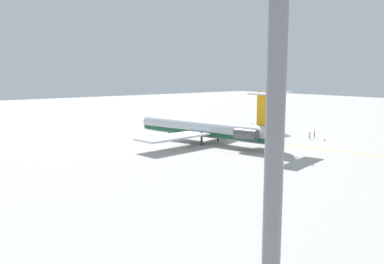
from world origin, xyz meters
The scene contains 11 objects.
ground centered at (0.00, 0.00, 0.00)m, with size 364.79×364.79×0.00m, color #B7B5AD.
main_jetliner centered at (1.79, 12.19, 3.28)m, with size 41.01×36.55×12.03m.
ground_crew_near_nose centered at (-8.71, -10.42, 1.09)m, with size 0.28×0.44×1.72m.
ground_crew_near_tail centered at (-8.04, -13.31, 1.12)m, with size 0.42×0.28×1.77m.
ground_crew_portside centered at (19.46, -5.31, 1.11)m, with size 0.43×0.28×1.76m.
ground_crew_starboard centered at (27.00, -1.53, 1.13)m, with size 0.37×0.31×1.78m.
safety_cone_nose centered at (27.76, 4.39, 0.28)m, with size 0.40×0.40×0.55m, color #EA590F.
safety_cone_wingtip centered at (-12.46, -10.89, 0.28)m, with size 0.40×0.40×0.55m, color #EA590F.
safety_cone_tail centered at (26.04, 3.41, 0.28)m, with size 0.40×0.40×0.55m, color #EA590F.
taxiway_centreline centered at (2.92, 4.36, 0.00)m, with size 99.37×0.36×0.01m, color gold.
light_mast centered at (-56.03, 59.84, 13.35)m, with size 4.00×0.70×24.28m.
Camera 1 is at (-65.28, 71.05, 15.71)m, focal length 37.65 mm.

